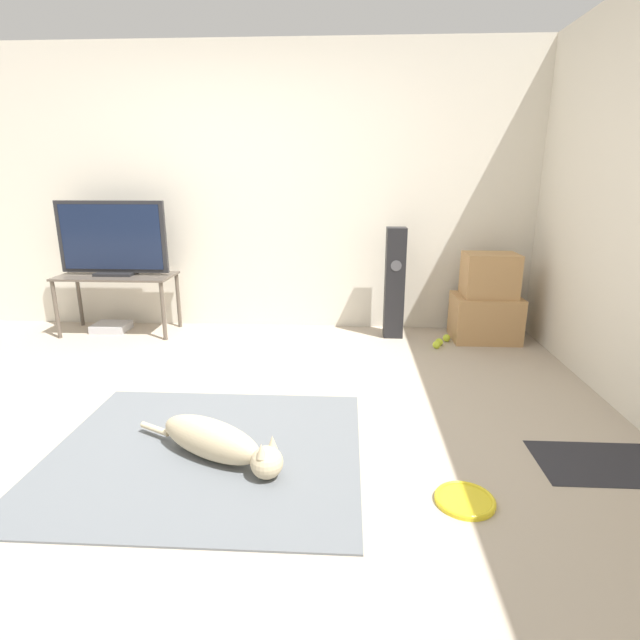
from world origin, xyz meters
TOP-DOWN VIEW (x-y plane):
  - ground_plane at (0.00, 0.00)m, footprint 12.00×12.00m
  - wall_back at (0.00, 2.10)m, footprint 8.00×0.06m
  - area_rug at (0.13, -0.30)m, footprint 1.63×1.43m
  - dog at (0.23, -0.39)m, footprint 0.86×0.50m
  - frisbee at (1.41, -0.65)m, footprint 0.27×0.27m
  - cardboard_box_lower at (2.10, 1.73)m, footprint 0.57×0.43m
  - cardboard_box_upper at (2.10, 1.72)m, footprint 0.45×0.34m
  - floor_speaker at (1.29, 1.79)m, footprint 0.17×0.17m
  - tv_stand at (-1.24, 1.76)m, footprint 1.03×0.46m
  - tv at (-1.24, 1.77)m, footprint 0.98×0.20m
  - tennis_ball_by_boxes at (1.76, 1.65)m, footprint 0.07×0.07m
  - tennis_ball_near_speaker at (1.67, 1.53)m, footprint 0.07×0.07m
  - tennis_ball_loose_on_carpet at (1.64, 1.45)m, footprint 0.07×0.07m
  - game_console at (-1.36, 1.80)m, footprint 0.32×0.26m
  - door_mat at (2.18, -0.30)m, footprint 0.65×0.42m

SIDE VIEW (x-z plane):
  - ground_plane at x=0.00m, z-range 0.00..0.00m
  - door_mat at x=2.18m, z-range 0.00..0.01m
  - area_rug at x=0.13m, z-range 0.00..0.01m
  - frisbee at x=1.41m, z-range 0.00..0.03m
  - tennis_ball_by_boxes at x=1.76m, z-range 0.00..0.07m
  - tennis_ball_near_speaker at x=1.67m, z-range 0.00..0.07m
  - tennis_ball_loose_on_carpet at x=1.64m, z-range 0.00..0.07m
  - game_console at x=-1.36m, z-range 0.00..0.07m
  - dog at x=0.23m, z-range 0.01..0.22m
  - cardboard_box_lower at x=2.10m, z-range 0.00..0.40m
  - tv_stand at x=-1.24m, z-range 0.20..0.75m
  - floor_speaker at x=1.29m, z-range 0.00..0.99m
  - cardboard_box_upper at x=2.10m, z-range 0.40..0.78m
  - tv at x=-1.24m, z-range 0.54..1.20m
  - wall_back at x=0.00m, z-range 0.00..2.55m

